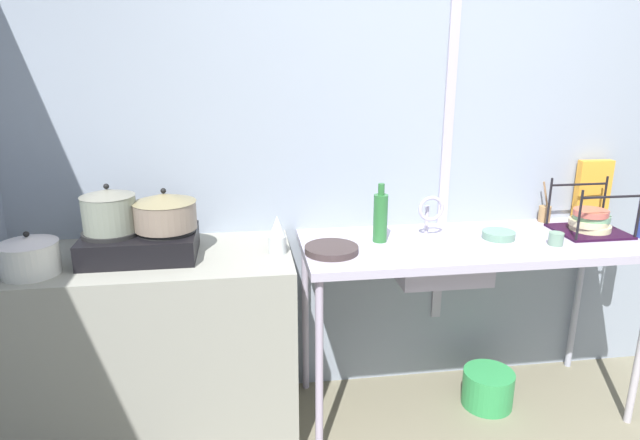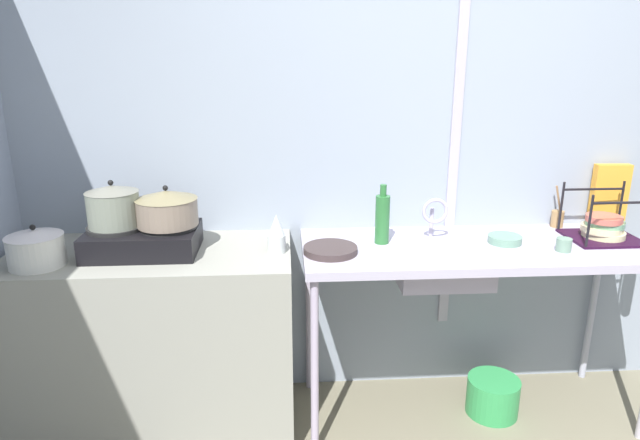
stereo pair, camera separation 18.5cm
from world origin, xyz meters
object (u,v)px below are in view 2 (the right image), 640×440
Objects in this scene: bottle_by_sink at (382,218)px; bucket_on_floor at (493,396)px; cup_by_rack at (564,245)px; cereal_box at (609,195)px; percolator at (276,234)px; sink_basin at (442,265)px; pot_on_left_burner at (113,206)px; dish_rack at (603,228)px; faucet at (435,213)px; pot_on_right_burner at (167,208)px; pot_beside_stove at (36,248)px; small_bowl_on_drainboard at (505,239)px; stove at (143,239)px; utensil_jar at (557,218)px; frying_pan at (330,250)px.

bucket_on_floor is (0.59, -0.08, -0.94)m from bottle_by_sink.
cereal_box is (0.41, 0.37, 0.13)m from cup_by_rack.
percolator reaches higher than sink_basin.
pot_on_left_burner is 0.70× the size of dish_rack.
faucet is at bearing 10.24° from percolator.
pot_beside_stove is at bearing -165.02° from pot_on_right_burner.
faucet reaches higher than small_bowl_on_drainboard.
faucet reaches higher than pot_beside_stove.
pot_on_right_burner reaches higher than small_bowl_on_drainboard.
dish_rack is 0.28m from cereal_box.
stove is at bearing -175.97° from faucet.
bottle_by_sink is (-1.08, 0.02, 0.07)m from dish_rack.
pot_on_left_burner is 0.88× the size of bucket_on_floor.
sink_basin is at bearing -19.41° from bottle_by_sink.
pot_on_left_burner is 1.29× the size of percolator.
pot_on_right_burner is 1.25m from faucet.
utensil_jar is (2.06, 0.25, -0.02)m from stove.
faucet is 0.98m from cereal_box.
cup_by_rack is 0.21× the size of cereal_box.
frying_pan is at bearing -5.34° from pot_on_right_burner.
pot_on_left_burner reaches higher than utensil_jar.
pot_on_left_burner is 2.31m from dish_rack.
sink_basin is 1.95× the size of utensil_jar.
cup_by_rack is at bearing -30.28° from small_bowl_on_drainboard.
cereal_box reaches higher than faucet.
stove is at bearing 176.09° from percolator.
percolator is (1.01, 0.10, 0.01)m from pot_beside_stove.
cup_by_rack is at bearing -2.36° from frying_pan.
utensil_jar is at bearing 37.05° from bucket_on_floor.
cup_by_rack is at bearing -150.58° from dish_rack.
bucket_on_floor is at bearing -153.45° from cereal_box.
pot_beside_stove is at bearing -172.51° from bottle_by_sink.
cereal_box is 1.24× the size of bucket_on_floor.
pot_on_left_burner is 2.08m from bucket_on_floor.
utensil_jar reaches higher than small_bowl_on_drainboard.
stove is at bearing -179.37° from small_bowl_on_drainboard.
cereal_box reaches higher than utensil_jar.
cereal_box is (1.22, 0.20, 0.04)m from bottle_by_sink.
utensil_jar reaches higher than percolator.
cup_by_rack is at bearing -112.08° from utensil_jar.
stove is 2.09× the size of pot_beside_stove.
stove is 1.37m from faucet.
pot_beside_stove is 0.95× the size of frying_pan.
frying_pan reaches higher than bucket_on_floor.
faucet reaches higher than percolator.
percolator is 0.55× the size of cereal_box.
bucket_on_floor is at bearing -0.97° from pot_on_right_burner.
cup_by_rack is 0.83m from bottle_by_sink.
faucet is 3.02× the size of cup_by_rack.
utensil_jar is 0.98m from bucket_on_floor.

